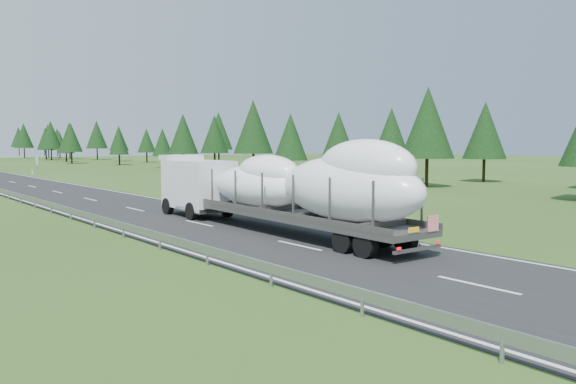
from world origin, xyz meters
TOP-DOWN VIEW (x-y plane):
  - ground at (0.00, 0.00)m, footprint 400.00×400.00m
  - highway_sign at (7.20, 80.00)m, footprint 0.08×0.90m
  - tree_line_right at (38.53, 99.74)m, footprint 27.99×269.45m
  - boat_truck at (1.74, 12.58)m, footprint 3.45×20.82m

SIDE VIEW (x-z plane):
  - ground at x=0.00m, z-range 0.00..0.00m
  - highway_sign at x=7.20m, z-range 0.51..3.11m
  - boat_truck at x=1.74m, z-range 0.05..4.82m
  - tree_line_right at x=38.53m, z-range 0.81..12.60m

